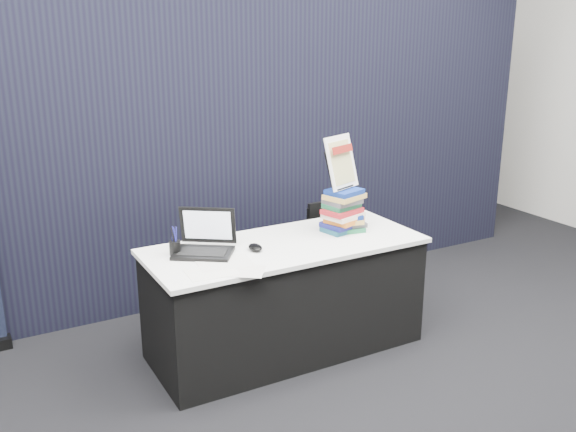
# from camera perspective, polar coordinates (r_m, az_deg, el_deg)

# --- Properties ---
(floor) EXTENTS (8.00, 8.00, 0.00)m
(floor) POSITION_cam_1_polar(r_m,az_deg,el_deg) (4.02, 3.68, -14.90)
(floor) COLOR black
(floor) RESTS_ON ground
(wall_back) EXTENTS (8.00, 0.02, 3.50)m
(wall_back) POSITION_cam_1_polar(r_m,az_deg,el_deg) (7.12, -14.15, 13.45)
(wall_back) COLOR beige
(wall_back) RESTS_ON floor
(drape_partition) EXTENTS (6.00, 0.08, 2.40)m
(drape_partition) POSITION_cam_1_polar(r_m,az_deg,el_deg) (4.93, -6.19, 6.06)
(drape_partition) COLOR black
(drape_partition) RESTS_ON floor
(display_table) EXTENTS (1.80, 0.75, 0.75)m
(display_table) POSITION_cam_1_polar(r_m,az_deg,el_deg) (4.27, -0.24, -7.20)
(display_table) COLOR black
(display_table) RESTS_ON floor
(laptop) EXTENTS (0.43, 0.45, 0.27)m
(laptop) POSITION_cam_1_polar(r_m,az_deg,el_deg) (3.99, -7.83, -2.39)
(laptop) COLOR black
(laptop) RESTS_ON display_table
(mouse) EXTENTS (0.09, 0.13, 0.04)m
(mouse) POSITION_cam_1_polar(r_m,az_deg,el_deg) (4.00, -2.93, -2.80)
(mouse) COLOR black
(mouse) RESTS_ON display_table
(brochure_left) EXTENTS (0.30, 0.22, 0.00)m
(brochure_left) POSITION_cam_1_polar(r_m,az_deg,el_deg) (3.69, -6.80, -4.97)
(brochure_left) COLOR white
(brochure_left) RESTS_ON display_table
(brochure_mid) EXTENTS (0.33, 0.31, 0.00)m
(brochure_mid) POSITION_cam_1_polar(r_m,az_deg,el_deg) (3.69, -4.26, -4.89)
(brochure_mid) COLOR silver
(brochure_mid) RESTS_ON display_table
(brochure_right) EXTENTS (0.34, 0.26, 0.00)m
(brochure_right) POSITION_cam_1_polar(r_m,az_deg,el_deg) (3.82, -5.66, -4.16)
(brochure_right) COLOR silver
(brochure_right) RESTS_ON display_table
(pen_cup) EXTENTS (0.09, 0.09, 0.09)m
(pen_cup) POSITION_cam_1_polar(r_m,az_deg,el_deg) (3.98, -10.02, -2.81)
(pen_cup) COLOR black
(pen_cup) RESTS_ON display_table
(book_stack_tall) EXTENTS (0.28, 0.24, 0.29)m
(book_stack_tall) POSITION_cam_1_polar(r_m,az_deg,el_deg) (4.35, 4.89, 0.51)
(book_stack_tall) COLOR #174657
(book_stack_tall) RESTS_ON display_table
(book_stack_short) EXTENTS (0.24, 0.20, 0.12)m
(book_stack_short) POSITION_cam_1_polar(r_m,az_deg,el_deg) (4.39, 5.28, -0.54)
(book_stack_short) COLOR #1B6840
(book_stack_short) RESTS_ON display_table
(info_sign) EXTENTS (0.29, 0.19, 0.37)m
(info_sign) POSITION_cam_1_polar(r_m,az_deg,el_deg) (4.29, 4.77, 4.73)
(info_sign) COLOR black
(info_sign) RESTS_ON book_stack_tall
(stacking_chair) EXTENTS (0.37, 0.37, 0.80)m
(stacking_chair) POSITION_cam_1_polar(r_m,az_deg,el_deg) (4.94, 4.30, -2.97)
(stacking_chair) COLOR black
(stacking_chair) RESTS_ON floor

